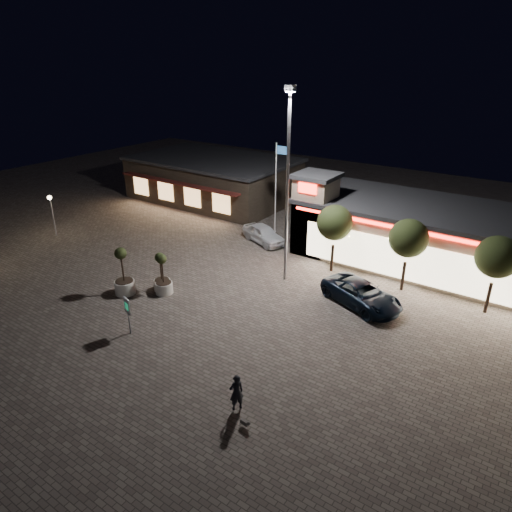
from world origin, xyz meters
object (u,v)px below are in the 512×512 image
Objects in this scene: white_sedan at (264,234)px; valet_sign at (128,309)px; planter_mid at (124,280)px; planter_left at (164,281)px; pickup_truck at (362,294)px; pedestrian at (236,392)px.

white_sedan is 15.16m from valet_sign.
valet_sign is (3.80, -2.92, 0.54)m from planter_mid.
white_sedan is 1.57× the size of planter_left.
planter_mid reaches higher than white_sedan.
planter_mid reaches higher than pickup_truck.
pedestrian is 11.52m from planter_left.
white_sedan is at bearing -119.32° from pedestrian.
planter_left is 0.86× the size of planter_mid.
planter_left is 4.74m from valet_sign.
valet_sign reaches higher than pickup_truck.
valet_sign is (1.33, -15.08, 0.79)m from white_sedan.
pickup_truck reaches higher than white_sedan.
white_sedan is at bearing 87.68° from planter_left.
planter_left reaches higher than pickup_truck.
pedestrian is 0.80× the size of valet_sign.
pickup_truck is at bearing -94.69° from white_sedan.
pickup_truck is 14.76m from planter_mid.
planter_mid is at bearing -170.54° from white_sedan.
planter_mid is at bearing 142.43° from valet_sign.
pickup_truck is at bearing 47.87° from valet_sign.
pedestrian reaches higher than white_sedan.
pedestrian is 0.64× the size of planter_left.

